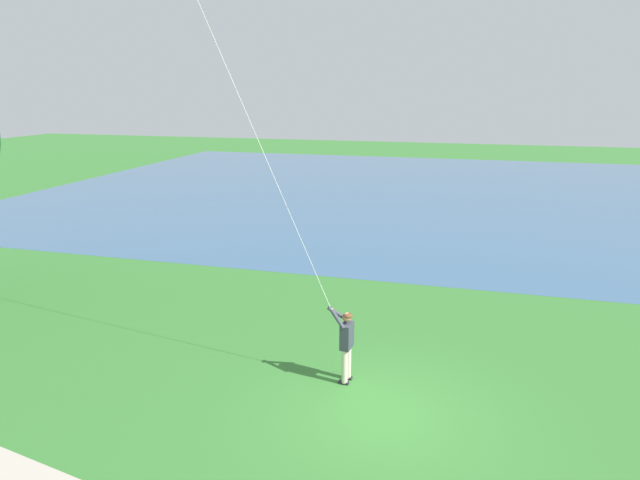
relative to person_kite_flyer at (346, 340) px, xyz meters
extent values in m
plane|color=#33702D|center=(-1.13, -1.06, -1.05)|extent=(120.00, 120.00, 0.00)
cube|color=#385B7F|center=(24.91, 2.94, -1.04)|extent=(36.00, 44.00, 0.01)
cube|color=#232328|center=(-0.12, 0.01, -1.02)|extent=(0.14, 0.25, 0.06)
cylinder|color=beige|center=(-0.12, -0.01, -0.60)|extent=(0.14, 0.14, 0.82)
cube|color=#232328|center=(0.12, -0.02, -1.02)|extent=(0.14, 0.25, 0.06)
cylinder|color=beige|center=(0.12, -0.04, -0.60)|extent=(0.14, 0.14, 0.82)
cube|color=#333842|center=(0.00, -0.02, 0.11)|extent=(0.42, 0.27, 0.60)
sphere|color=#996B4C|center=(0.00, -0.02, 0.57)|extent=(0.22, 0.22, 0.22)
ellipsoid|color=#4C3319|center=(0.00, -0.04, 0.61)|extent=(0.25, 0.25, 0.13)
cylinder|color=#333842|center=(-0.06, 0.21, 0.56)|extent=(0.40, 0.50, 0.43)
cylinder|color=#333842|center=(0.11, 0.19, 0.56)|extent=(0.29, 0.55, 0.43)
sphere|color=#996B4C|center=(0.05, 0.36, 0.69)|extent=(0.10, 0.10, 0.10)
cylinder|color=silver|center=(0.28, 2.19, 4.65)|extent=(0.48, 3.68, 7.91)
camera|label=1|loc=(-10.93, -2.29, 5.52)|focal=30.16mm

